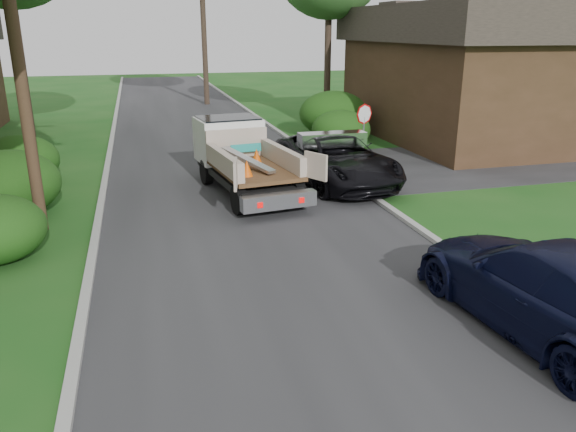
% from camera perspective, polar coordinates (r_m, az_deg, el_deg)
% --- Properties ---
extents(ground, '(120.00, 120.00, 0.00)m').
position_cam_1_polar(ground, '(11.73, 0.44, -7.04)').
color(ground, '#174D16').
rests_on(ground, ground).
extents(road, '(8.00, 90.00, 0.02)m').
position_cam_1_polar(road, '(21.02, -6.83, 4.44)').
color(road, '#28282B').
rests_on(road, ground).
extents(side_street, '(16.00, 7.00, 0.02)m').
position_cam_1_polar(side_street, '(24.78, 22.29, 5.33)').
color(side_street, '#28282B').
rests_on(side_street, ground).
extents(curb_left, '(0.20, 90.00, 0.12)m').
position_cam_1_polar(curb_left, '(20.86, -18.06, 3.69)').
color(curb_left, '#9E9E99').
rests_on(curb_left, ground).
extents(curb_right, '(0.20, 90.00, 0.12)m').
position_cam_1_polar(curb_right, '(21.94, 3.86, 5.26)').
color(curb_right, '#9E9E99').
rests_on(curb_right, ground).
extents(stop_sign, '(0.71, 0.32, 2.48)m').
position_cam_1_polar(stop_sign, '(21.07, 7.71, 9.36)').
color(stop_sign, slate).
rests_on(stop_sign, ground).
extents(utility_pole, '(2.42, 1.25, 10.00)m').
position_cam_1_polar(utility_pole, '(15.42, -26.13, 17.14)').
color(utility_pole, '#382619').
rests_on(utility_pole, ground).
extents(house_right, '(9.72, 12.96, 6.20)m').
position_cam_1_polar(house_right, '(28.98, 18.72, 13.78)').
color(house_right, '#3B2718').
rests_on(house_right, ground).
extents(hedge_left_b, '(2.86, 2.86, 1.87)m').
position_cam_1_polar(hedge_left_b, '(17.60, -26.59, 2.95)').
color(hedge_left_b, '#103C0E').
rests_on(hedge_left_b, ground).
extents(hedge_left_c, '(2.60, 2.60, 1.70)m').
position_cam_1_polar(hedge_left_c, '(21.02, -25.64, 5.11)').
color(hedge_left_c, '#103C0E').
rests_on(hedge_left_c, ground).
extents(hedge_right_a, '(2.60, 2.60, 1.70)m').
position_cam_1_polar(hedge_right_a, '(25.11, 5.41, 8.75)').
color(hedge_right_a, '#103C0E').
rests_on(hedge_right_a, ground).
extents(hedge_right_b, '(3.38, 3.38, 2.21)m').
position_cam_1_polar(hedge_right_b, '(28.10, 4.65, 10.32)').
color(hedge_right_b, '#103C0E').
rests_on(hedge_right_b, ground).
extents(flatbed_truck, '(3.16, 6.07, 2.20)m').
position_cam_1_polar(flatbed_truck, '(18.70, -5.08, 6.49)').
color(flatbed_truck, black).
rests_on(flatbed_truck, ground).
extents(black_pickup, '(3.43, 6.21, 1.65)m').
position_cam_1_polar(black_pickup, '(19.32, 4.86, 5.75)').
color(black_pickup, black).
rests_on(black_pickup, ground).
extents(navy_suv, '(2.71, 5.87, 1.66)m').
position_cam_1_polar(navy_suv, '(10.72, 25.09, -6.60)').
color(navy_suv, black).
rests_on(navy_suv, ground).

